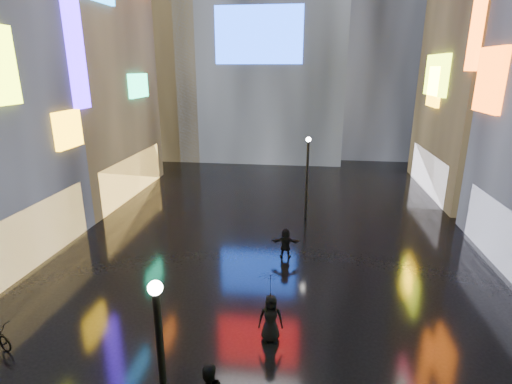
# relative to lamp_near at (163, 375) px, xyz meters

# --- Properties ---
(ground) EXTENTS (140.00, 140.00, 0.00)m
(ground) POSITION_rel_lamp_near_xyz_m (1.13, 14.70, -2.94)
(ground) COLOR black
(ground) RESTS_ON ground
(building_left_far) EXTENTS (10.28, 12.00, 22.00)m
(building_left_far) POSITION_rel_lamp_near_xyz_m (-14.85, 20.70, 8.04)
(building_left_far) COLOR black
(building_left_far) RESTS_ON ground
(tower_flank_left) EXTENTS (10.00, 10.00, 26.00)m
(tower_flank_left) POSITION_rel_lamp_near_xyz_m (-12.87, 36.70, 10.06)
(tower_flank_left) COLOR black
(tower_flank_left) RESTS_ON ground
(lamp_near) EXTENTS (0.30, 0.30, 5.20)m
(lamp_near) POSITION_rel_lamp_near_xyz_m (0.00, 0.00, 0.00)
(lamp_near) COLOR black
(lamp_near) RESTS_ON ground
(lamp_far) EXTENTS (0.30, 0.30, 5.20)m
(lamp_far) POSITION_rel_lamp_near_xyz_m (2.92, 17.48, 0.00)
(lamp_far) COLOR black
(lamp_far) RESTS_ON ground
(pedestrian_4) EXTENTS (0.92, 0.65, 1.76)m
(pedestrian_4) POSITION_rel_lamp_near_xyz_m (1.83, 5.25, -2.06)
(pedestrian_4) COLOR black
(pedestrian_4) RESTS_ON ground
(pedestrian_5) EXTENTS (1.45, 0.52, 1.55)m
(pedestrian_5) POSITION_rel_lamp_near_xyz_m (1.97, 11.74, -2.17)
(pedestrian_5) COLOR black
(pedestrian_5) RESTS_ON ground
(umbrella_2) EXTENTS (1.33, 1.33, 0.86)m
(umbrella_2) POSITION_rel_lamp_near_xyz_m (1.83, 5.25, -0.75)
(umbrella_2) COLOR black
(umbrella_2) RESTS_ON pedestrian_4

